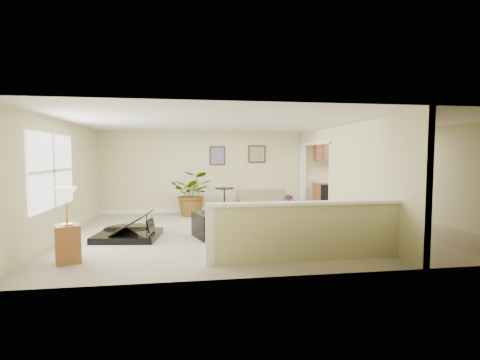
{
  "coord_description": "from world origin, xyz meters",
  "views": [
    {
      "loc": [
        -1.82,
        -7.78,
        1.75
      ],
      "look_at": [
        -0.62,
        0.4,
        1.17
      ],
      "focal_mm": 26.0,
      "sensor_mm": 36.0,
      "label": 1
    }
  ],
  "objects": [
    {
      "name": "floor",
      "position": [
        0.0,
        0.0,
        0.0
      ],
      "size": [
        9.0,
        9.0,
        0.0
      ],
      "primitive_type": "plane",
      "color": "#B5A58D",
      "rests_on": "ground"
    },
    {
      "name": "back_wall",
      "position": [
        0.0,
        3.0,
        1.25
      ],
      "size": [
        9.0,
        0.04,
        2.5
      ],
      "primitive_type": "cube",
      "color": "beige",
      "rests_on": "floor"
    },
    {
      "name": "front_wall",
      "position": [
        0.0,
        -3.0,
        1.25
      ],
      "size": [
        9.0,
        0.04,
        2.5
      ],
      "primitive_type": "cube",
      "color": "beige",
      "rests_on": "floor"
    },
    {
      "name": "left_wall",
      "position": [
        -4.5,
        0.0,
        1.25
      ],
      "size": [
        0.04,
        6.0,
        2.5
      ],
      "primitive_type": "cube",
      "color": "beige",
      "rests_on": "floor"
    },
    {
      "name": "right_wall",
      "position": [
        4.5,
        0.0,
        1.25
      ],
      "size": [
        0.04,
        6.0,
        2.5
      ],
      "primitive_type": "cube",
      "color": "beige",
      "rests_on": "floor"
    },
    {
      "name": "ceiling",
      "position": [
        0.0,
        0.0,
        2.5
      ],
      "size": [
        9.0,
        6.0,
        0.04
      ],
      "primitive_type": "cube",
      "color": "white",
      "rests_on": "back_wall"
    },
    {
      "name": "kitchen_vinyl",
      "position": [
        3.15,
        0.0,
        0.0
      ],
      "size": [
        2.7,
        6.0,
        0.01
      ],
      "primitive_type": "cube",
      "color": "tan",
      "rests_on": "floor"
    },
    {
      "name": "interior_partition",
      "position": [
        1.8,
        0.25,
        1.22
      ],
      "size": [
        0.18,
        5.99,
        2.5
      ],
      "color": "beige",
      "rests_on": "floor"
    },
    {
      "name": "pony_half_wall",
      "position": [
        0.08,
        -2.3,
        0.52
      ],
      "size": [
        3.42,
        0.22,
        1.0
      ],
      "color": "beige",
      "rests_on": "floor"
    },
    {
      "name": "left_window",
      "position": [
        -4.49,
        -0.5,
        1.45
      ],
      "size": [
        0.05,
        2.15,
        1.45
      ],
      "primitive_type": "cube",
      "color": "white",
      "rests_on": "left_wall"
    },
    {
      "name": "wall_art_left",
      "position": [
        -0.95,
        2.97,
        1.75
      ],
      "size": [
        0.48,
        0.04,
        0.58
      ],
      "color": "#3E2516",
      "rests_on": "back_wall"
    },
    {
      "name": "wall_mirror",
      "position": [
        0.3,
        2.97,
        1.8
      ],
      "size": [
        0.55,
        0.04,
        0.55
      ],
      "color": "#3E2516",
      "rests_on": "back_wall"
    },
    {
      "name": "kitchen_cabinets",
      "position": [
        3.19,
        2.73,
        0.87
      ],
      "size": [
        2.36,
        0.65,
        2.33
      ],
      "color": "#995732",
      "rests_on": "floor"
    },
    {
      "name": "piano",
      "position": [
        -3.14,
        -0.16,
        0.5
      ],
      "size": [
        1.6,
        1.65,
        1.2
      ],
      "rotation": [
        0.0,
        0.0,
        -0.13
      ],
      "color": "black",
      "rests_on": "floor"
    },
    {
      "name": "piano_bench",
      "position": [
        -1.47,
        -0.47,
        0.27
      ],
      "size": [
        0.63,
        0.88,
        0.53
      ],
      "primitive_type": "cube",
      "rotation": [
        0.0,
        0.0,
        0.31
      ],
      "color": "black",
      "rests_on": "floor"
    },
    {
      "name": "loveseat",
      "position": [
        0.51,
        2.64,
        0.34
      ],
      "size": [
        1.75,
        1.2,
        0.9
      ],
      "rotation": [
        0.0,
        0.0,
        0.2
      ],
      "color": "tan",
      "rests_on": "floor"
    },
    {
      "name": "accent_table",
      "position": [
        -0.8,
        2.29,
        0.52
      ],
      "size": [
        0.56,
        0.56,
        0.81
      ],
      "color": "black",
      "rests_on": "floor"
    },
    {
      "name": "palm_plant",
      "position": [
        -1.72,
        2.39,
        0.64
      ],
      "size": [
        1.41,
        1.3,
        1.31
      ],
      "color": "black",
      "rests_on": "floor"
    },
    {
      "name": "small_plant",
      "position": [
        1.14,
        2.32,
        0.24
      ],
      "size": [
        0.39,
        0.39,
        0.57
      ],
      "color": "black",
      "rests_on": "floor"
    },
    {
      "name": "lamp_stand",
      "position": [
        -3.79,
        -1.86,
        0.52
      ],
      "size": [
        0.48,
        0.48,
        1.24
      ],
      "color": "#995732",
      "rests_on": "floor"
    }
  ]
}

